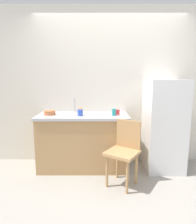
% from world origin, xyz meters
% --- Properties ---
extents(ground_plane, '(8.00, 8.00, 0.00)m').
position_xyz_m(ground_plane, '(0.00, 0.00, 0.00)').
color(ground_plane, '#9E998E').
extents(back_wall, '(4.80, 0.10, 2.64)m').
position_xyz_m(back_wall, '(0.00, 1.00, 1.32)').
color(back_wall, silver).
rests_on(back_wall, ground_plane).
extents(cabinet_base, '(1.41, 0.60, 0.85)m').
position_xyz_m(cabinet_base, '(-0.44, 0.65, 0.43)').
color(cabinet_base, tan).
rests_on(cabinet_base, ground_plane).
extents(countertop, '(1.45, 0.64, 0.04)m').
position_xyz_m(countertop, '(-0.44, 0.65, 0.87)').
color(countertop, '#B7B7BC').
rests_on(countertop, cabinet_base).
extents(faucet, '(0.02, 0.02, 0.22)m').
position_xyz_m(faucet, '(-0.60, 0.90, 1.00)').
color(faucet, '#B7B7BC').
rests_on(faucet, countertop).
extents(refrigerator, '(0.57, 0.63, 1.45)m').
position_xyz_m(refrigerator, '(0.86, 0.63, 0.72)').
color(refrigerator, white).
rests_on(refrigerator, ground_plane).
extents(chair, '(0.55, 0.55, 0.89)m').
position_xyz_m(chair, '(0.17, 0.14, 0.50)').
color(chair, tan).
rests_on(chair, ground_plane).
extents(terracotta_bowl, '(0.18, 0.18, 0.07)m').
position_xyz_m(terracotta_bowl, '(-0.96, 0.64, 0.93)').
color(terracotta_bowl, '#C67042').
rests_on(terracotta_bowl, countertop).
extents(cup_teal, '(0.07, 0.07, 0.11)m').
position_xyz_m(cup_teal, '(0.05, 0.57, 0.95)').
color(cup_teal, teal).
rests_on(cup_teal, countertop).
extents(cup_red, '(0.08, 0.08, 0.08)m').
position_xyz_m(cup_red, '(0.11, 0.66, 0.93)').
color(cup_red, red).
rests_on(cup_red, countertop).
extents(cup_orange, '(0.06, 0.06, 0.10)m').
position_xyz_m(cup_orange, '(-0.48, 0.70, 0.94)').
color(cup_orange, orange).
rests_on(cup_orange, countertop).
extents(cup_blue, '(0.08, 0.08, 0.10)m').
position_xyz_m(cup_blue, '(-0.47, 0.56, 0.94)').
color(cup_blue, blue).
rests_on(cup_blue, countertop).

